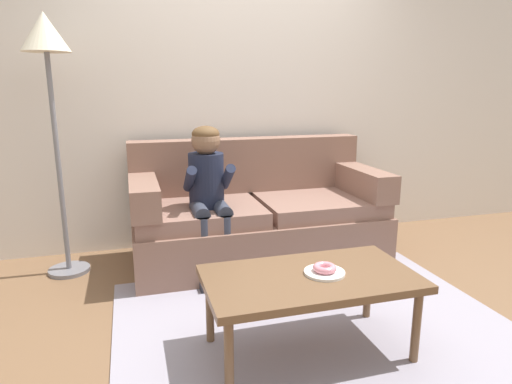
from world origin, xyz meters
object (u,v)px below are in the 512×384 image
Objects in this scene: donut at (325,268)px; couch at (257,217)px; coffee_table at (310,283)px; person_child at (208,186)px; toy_controller at (378,285)px; floor_lamp at (48,63)px.

couch is at bearing 88.14° from donut.
couch is 1.39m from coffee_table.
donut is at bearing -72.03° from person_child.
person_child is 1.39m from toy_controller.
donut is 2.31m from floor_lamp.
toy_controller is 2.75m from floor_lamp.
donut reaches higher than coffee_table.
couch is 1.40m from donut.
toy_controller is at bearing 36.60° from coffee_table.
couch is 1.06× the size of floor_lamp.
person_child is (-0.31, 1.18, 0.27)m from coffee_table.
person_child reaches higher than coffee_table.
coffee_table is 0.11m from donut.
floor_lamp reaches higher than donut.
person_child is (-0.43, -0.21, 0.33)m from couch.
couch reaches higher than toy_controller.
coffee_table is at bearing -125.08° from toy_controller.
floor_lamp reaches higher than toy_controller.
person_child is at bearing 107.97° from donut.
floor_lamp is at bearing 163.51° from person_child.
donut is (0.38, -1.18, -0.20)m from person_child.
coffee_table is at bearing -94.98° from couch.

